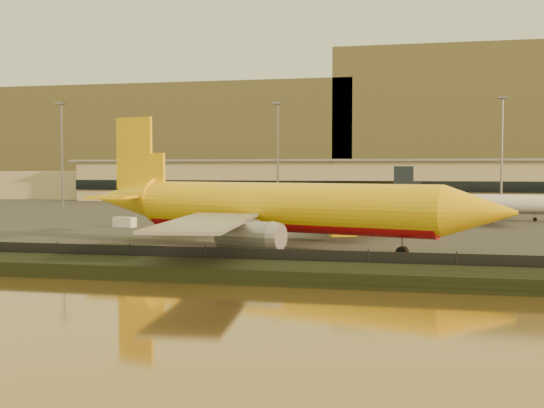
{
  "coord_description": "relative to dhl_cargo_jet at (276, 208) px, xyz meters",
  "views": [
    {
      "loc": [
        22.59,
        -76.91,
        10.16
      ],
      "look_at": [
        3.34,
        12.0,
        5.4
      ],
      "focal_mm": 45.0,
      "sensor_mm": 36.0,
      "label": 1
    }
  ],
  "objects": [
    {
      "name": "terminal_building",
      "position": [
        -19.98,
        120.77,
        0.97
      ],
      "size": [
        202.0,
        25.0,
        12.6
      ],
      "color": "tan",
      "rests_on": "tarmac"
    },
    {
      "name": "distant_hills",
      "position": [
        -26.19,
        335.22,
        26.12
      ],
      "size": [
        470.0,
        160.0,
        70.0
      ],
      "color": "brown",
      "rests_on": "ground"
    },
    {
      "name": "gse_vehicle_white",
      "position": [
        -31.74,
        25.65,
        -4.22
      ],
      "size": [
        4.09,
        2.5,
        1.71
      ],
      "primitive_type": "cube",
      "rotation": [
        0.0,
        0.0,
        -0.22
      ],
      "color": "white",
      "rests_on": "tarmac"
    },
    {
      "name": "gse_vehicle_yellow",
      "position": [
        6.28,
        17.82,
        -4.21
      ],
      "size": [
        4.18,
        2.94,
        1.72
      ],
      "primitive_type": "cube",
      "rotation": [
        0.0,
        0.0,
        0.35
      ],
      "color": "yellow",
      "rests_on": "tarmac"
    },
    {
      "name": "apron_light_masts",
      "position": [
        9.55,
        70.22,
        10.43
      ],
      "size": [
        152.2,
        12.2,
        25.4
      ],
      "color": "slate",
      "rests_on": "tarmac"
    },
    {
      "name": "tarmac",
      "position": [
        -5.45,
        90.22,
        -5.17
      ],
      "size": [
        320.0,
        220.0,
        0.2
      ],
      "primitive_type": "cube",
      "color": "#2D2D2D",
      "rests_on": "ground"
    },
    {
      "name": "dhl_cargo_jet",
      "position": [
        0.0,
        0.0,
        0.0
      ],
      "size": [
        55.9,
        53.43,
        16.99
      ],
      "rotation": [
        0.0,
        0.0,
        -0.29
      ],
      "color": "yellow",
      "rests_on": "tarmac"
    },
    {
      "name": "ground",
      "position": [
        -5.45,
        -4.78,
        -5.27
      ],
      "size": [
        900.0,
        900.0,
        0.0
      ],
      "primitive_type": "plane",
      "color": "black",
      "rests_on": "ground"
    },
    {
      "name": "white_narrowbody_jet",
      "position": [
        28.33,
        54.1,
        -1.97
      ],
      "size": [
        36.14,
        35.3,
        10.39
      ],
      "rotation": [
        0.0,
        0.0,
        -0.04
      ],
      "color": "white",
      "rests_on": "tarmac"
    },
    {
      "name": "perimeter_fence",
      "position": [
        -5.45,
        -17.78,
        -3.97
      ],
      "size": [
        300.0,
        0.05,
        2.2
      ],
      "primitive_type": "cube",
      "color": "black",
      "rests_on": "tarmac"
    },
    {
      "name": "embankment",
      "position": [
        -5.45,
        -21.78,
        -4.57
      ],
      "size": [
        320.0,
        7.0,
        1.4
      ],
      "primitive_type": "cube",
      "color": "black",
      "rests_on": "ground"
    }
  ]
}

